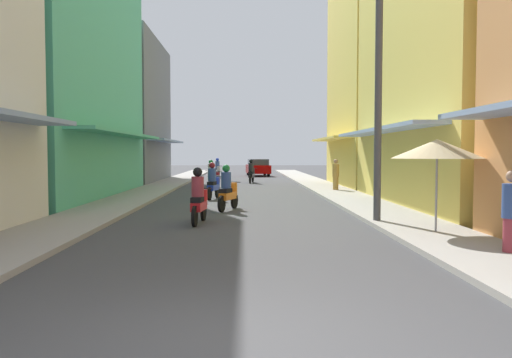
{
  "coord_description": "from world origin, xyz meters",
  "views": [
    {
      "loc": [
        0.15,
        -5.14,
        1.97
      ],
      "look_at": [
        0.56,
        13.66,
        1.03
      ],
      "focal_mm": 36.39,
      "sensor_mm": 36.0,
      "label": 1
    }
  ],
  "objects_px": {
    "motorbike_black": "(251,172)",
    "utility_pole": "(379,78)",
    "motorbike_maroon": "(217,180)",
    "parked_car": "(258,167)",
    "motorbike_blue": "(213,183)",
    "motorbike_white": "(211,175)",
    "vendor_umbrella": "(437,149)",
    "pedestrian_midway": "(511,215)",
    "pedestrian_far": "(336,176)",
    "motorbike_silver": "(218,169)",
    "motorbike_orange": "(228,190)",
    "motorbike_red": "(199,199)"
  },
  "relations": [
    {
      "from": "motorbike_white",
      "to": "motorbike_maroon",
      "type": "bearing_deg",
      "value": -78.25
    },
    {
      "from": "parked_car",
      "to": "utility_pole",
      "type": "height_order",
      "value": "utility_pole"
    },
    {
      "from": "parked_car",
      "to": "pedestrian_far",
      "type": "distance_m",
      "value": 18.94
    },
    {
      "from": "motorbike_maroon",
      "to": "pedestrian_far",
      "type": "xyz_separation_m",
      "value": [
        6.09,
        -1.99,
        0.33
      ]
    },
    {
      "from": "motorbike_maroon",
      "to": "motorbike_blue",
      "type": "distance_m",
      "value": 5.92
    },
    {
      "from": "motorbike_blue",
      "to": "parked_car",
      "type": "distance_m",
      "value": 22.69
    },
    {
      "from": "motorbike_maroon",
      "to": "motorbike_silver",
      "type": "distance_m",
      "value": 13.54
    },
    {
      "from": "motorbike_white",
      "to": "pedestrian_midway",
      "type": "height_order",
      "value": "pedestrian_midway"
    },
    {
      "from": "utility_pole",
      "to": "motorbike_maroon",
      "type": "bearing_deg",
      "value": 110.26
    },
    {
      "from": "motorbike_black",
      "to": "motorbike_silver",
      "type": "bearing_deg",
      "value": 109.29
    },
    {
      "from": "motorbike_orange",
      "to": "parked_car",
      "type": "bearing_deg",
      "value": 86.33
    },
    {
      "from": "motorbike_black",
      "to": "utility_pole",
      "type": "distance_m",
      "value": 20.51
    },
    {
      "from": "pedestrian_midway",
      "to": "motorbike_red",
      "type": "bearing_deg",
      "value": 141.91
    },
    {
      "from": "motorbike_black",
      "to": "parked_car",
      "type": "height_order",
      "value": "motorbike_black"
    },
    {
      "from": "motorbike_red",
      "to": "pedestrian_far",
      "type": "height_order",
      "value": "pedestrian_far"
    },
    {
      "from": "motorbike_blue",
      "to": "pedestrian_midway",
      "type": "xyz_separation_m",
      "value": [
        6.31,
        -12.64,
        0.12
      ]
    },
    {
      "from": "motorbike_blue",
      "to": "motorbike_white",
      "type": "distance_m",
      "value": 8.37
    },
    {
      "from": "pedestrian_midway",
      "to": "pedestrian_far",
      "type": "height_order",
      "value": "pedestrian_far"
    },
    {
      "from": "motorbike_red",
      "to": "motorbike_white",
      "type": "bearing_deg",
      "value": 92.57
    },
    {
      "from": "motorbike_maroon",
      "to": "motorbike_black",
      "type": "height_order",
      "value": "motorbike_black"
    },
    {
      "from": "pedestrian_far",
      "to": "utility_pole",
      "type": "bearing_deg",
      "value": -94.58
    },
    {
      "from": "motorbike_blue",
      "to": "parked_car",
      "type": "height_order",
      "value": "motorbike_blue"
    },
    {
      "from": "motorbike_black",
      "to": "utility_pole",
      "type": "xyz_separation_m",
      "value": [
        3.2,
        -19.98,
        3.31
      ]
    },
    {
      "from": "motorbike_black",
      "to": "pedestrian_far",
      "type": "height_order",
      "value": "pedestrian_far"
    },
    {
      "from": "motorbike_orange",
      "to": "motorbike_black",
      "type": "bearing_deg",
      "value": 86.44
    },
    {
      "from": "pedestrian_midway",
      "to": "motorbike_silver",
      "type": "bearing_deg",
      "value": 102.53
    },
    {
      "from": "motorbike_black",
      "to": "pedestrian_far",
      "type": "relative_size",
      "value": 1.08
    },
    {
      "from": "parked_car",
      "to": "vendor_umbrella",
      "type": "relative_size",
      "value": 1.85
    },
    {
      "from": "motorbike_silver",
      "to": "parked_car",
      "type": "xyz_separation_m",
      "value": [
        3.32,
        3.11,
        0.04
      ]
    },
    {
      "from": "parked_car",
      "to": "pedestrian_midway",
      "type": "relative_size",
      "value": 2.57
    },
    {
      "from": "motorbike_black",
      "to": "parked_car",
      "type": "relative_size",
      "value": 0.42
    },
    {
      "from": "motorbike_silver",
      "to": "pedestrian_midway",
      "type": "distance_m",
      "value": 32.86
    },
    {
      "from": "motorbike_blue",
      "to": "vendor_umbrella",
      "type": "bearing_deg",
      "value": -59.73
    },
    {
      "from": "motorbike_blue",
      "to": "motorbike_silver",
      "type": "distance_m",
      "value": 19.46
    },
    {
      "from": "motorbike_blue",
      "to": "utility_pole",
      "type": "height_order",
      "value": "utility_pole"
    },
    {
      "from": "motorbike_silver",
      "to": "parked_car",
      "type": "bearing_deg",
      "value": 43.19
    },
    {
      "from": "motorbike_blue",
      "to": "motorbike_silver",
      "type": "bearing_deg",
      "value": 92.42
    },
    {
      "from": "motorbike_blue",
      "to": "utility_pole",
      "type": "bearing_deg",
      "value": -58.05
    },
    {
      "from": "motorbike_blue",
      "to": "motorbike_red",
      "type": "relative_size",
      "value": 0.99
    },
    {
      "from": "motorbike_black",
      "to": "pedestrian_midway",
      "type": "xyz_separation_m",
      "value": [
        4.52,
        -24.62,
        0.12
      ]
    },
    {
      "from": "motorbike_maroon",
      "to": "motorbike_orange",
      "type": "xyz_separation_m",
      "value": [
        0.92,
        -10.31,
        0.2
      ]
    },
    {
      "from": "motorbike_blue",
      "to": "motorbike_silver",
      "type": "height_order",
      "value": "same"
    },
    {
      "from": "motorbike_silver",
      "to": "pedestrian_far",
      "type": "height_order",
      "value": "pedestrian_far"
    },
    {
      "from": "motorbike_white",
      "to": "vendor_umbrella",
      "type": "relative_size",
      "value": 0.79
    },
    {
      "from": "motorbike_blue",
      "to": "pedestrian_far",
      "type": "relative_size",
      "value": 1.07
    },
    {
      "from": "motorbike_orange",
      "to": "utility_pole",
      "type": "height_order",
      "value": "utility_pole"
    },
    {
      "from": "motorbike_blue",
      "to": "motorbike_silver",
      "type": "xyz_separation_m",
      "value": [
        -0.82,
        19.44,
        0.0
      ]
    },
    {
      "from": "motorbike_maroon",
      "to": "parked_car",
      "type": "bearing_deg",
      "value": 80.97
    },
    {
      "from": "motorbike_orange",
      "to": "motorbike_black",
      "type": "distance_m",
      "value": 16.4
    },
    {
      "from": "motorbike_blue",
      "to": "motorbike_orange",
      "type": "distance_m",
      "value": 4.46
    }
  ]
}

